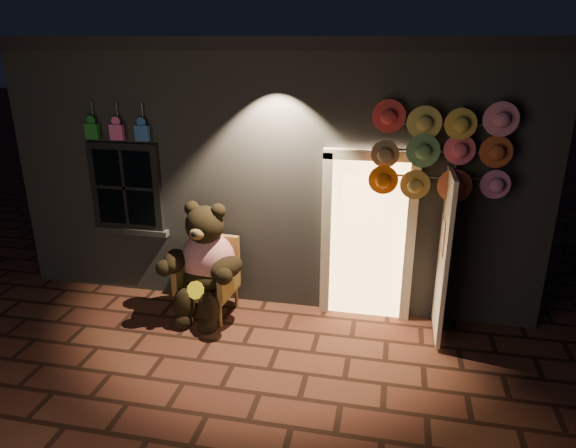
# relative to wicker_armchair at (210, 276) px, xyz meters

# --- Properties ---
(ground) EXTENTS (60.00, 60.00, 0.00)m
(ground) POSITION_rel_wicker_armchair_xyz_m (0.65, -1.13, -0.51)
(ground) COLOR brown
(ground) RESTS_ON ground
(shop_building) EXTENTS (7.30, 5.95, 3.51)m
(shop_building) POSITION_rel_wicker_armchair_xyz_m (0.65, 2.86, 1.23)
(shop_building) COLOR slate
(shop_building) RESTS_ON ground
(wicker_armchair) EXTENTS (0.75, 0.69, 1.02)m
(wicker_armchair) POSITION_rel_wicker_armchair_xyz_m (0.00, 0.00, 0.00)
(wicker_armchair) COLOR olive
(wicker_armchair) RESTS_ON ground
(teddy_bear) EXTENTS (1.14, 0.93, 1.57)m
(teddy_bear) POSITION_rel_wicker_armchair_xyz_m (-0.01, -0.13, 0.23)
(teddy_bear) COLOR #AA1224
(teddy_bear) RESTS_ON ground
(hat_rack) EXTENTS (1.56, 0.22, 2.75)m
(hat_rack) POSITION_rel_wicker_armchair_xyz_m (2.76, 0.15, 1.69)
(hat_rack) COLOR #59595E
(hat_rack) RESTS_ON ground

